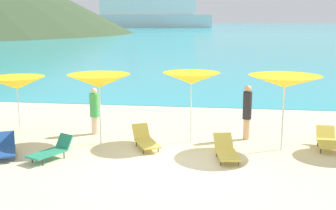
{
  "coord_description": "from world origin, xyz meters",
  "views": [
    {
      "loc": [
        1.35,
        -11.47,
        4.09
      ],
      "look_at": [
        -0.61,
        2.68,
        1.2
      ],
      "focal_mm": 45.38,
      "sensor_mm": 36.0,
      "label": 1
    }
  ],
  "objects": [
    {
      "name": "lounge_chair_8",
      "position": [
        4.62,
        2.23,
        0.28
      ],
      "size": [
        0.71,
        1.53,
        0.61
      ],
      "rotation": [
        0.0,
        0.0,
        -0.08
      ],
      "color": "#D8BF4C",
      "rests_on": "ground_plane"
    },
    {
      "name": "beachgoer_3",
      "position": [
        -3.32,
        2.95,
        0.89
      ],
      "size": [
        0.35,
        0.35,
        1.69
      ],
      "rotation": [
        0.0,
        0.0,
        2.24
      ],
      "color": "beige",
      "rests_on": "ground_plane"
    },
    {
      "name": "beachgoer_1",
      "position": [
        2.09,
        2.99,
        1.03
      ],
      "size": [
        0.3,
        0.3,
        1.9
      ],
      "rotation": [
        0.0,
        0.0,
        5.1
      ],
      "color": "#DBAA84",
      "rests_on": "ground_plane"
    },
    {
      "name": "umbrella_1",
      "position": [
        -6.1,
        2.73,
        1.84
      ],
      "size": [
        2.18,
        2.18,
        2.06
      ],
      "color": "silver",
      "rests_on": "ground_plane"
    },
    {
      "name": "lounge_chair_9",
      "position": [
        -5.3,
        0.14,
        0.25
      ],
      "size": [
        1.29,
        1.73,
        0.57
      ],
      "rotation": [
        0.0,
        0.0,
        0.48
      ],
      "color": "#1E478C",
      "rests_on": "ground_plane"
    },
    {
      "name": "umbrella_4",
      "position": [
        3.15,
        1.93,
        2.2
      ],
      "size": [
        2.37,
        2.37,
        2.39
      ],
      "color": "silver",
      "rests_on": "ground_plane"
    },
    {
      "name": "lounge_chair_2",
      "position": [
        -3.73,
        0.01,
        0.28
      ],
      "size": [
        1.11,
        1.48,
        0.65
      ],
      "rotation": [
        0.0,
        0.0,
        -0.47
      ],
      "color": "#268C66",
      "rests_on": "ground_plane"
    },
    {
      "name": "umbrella_3",
      "position": [
        0.2,
        2.44,
        2.17
      ],
      "size": [
        2.11,
        2.11,
        2.37
      ],
      "color": "silver",
      "rests_on": "ground_plane"
    },
    {
      "name": "ground_plane",
      "position": [
        0.0,
        10.0,
        -0.15
      ],
      "size": [
        50.0,
        100.0,
        0.3
      ],
      "primitive_type": "cube",
      "color": "beige"
    },
    {
      "name": "ocean_water",
      "position": [
        0.0,
        228.18,
        0.01
      ],
      "size": [
        650.0,
        440.0,
        0.02
      ],
      "primitive_type": "cube",
      "color": "#2DADBC",
      "rests_on": "ground_plane"
    },
    {
      "name": "cruise_ship",
      "position": [
        -37.97,
        199.45,
        7.69
      ],
      "size": [
        63.17,
        18.95,
        20.29
      ],
      "rotation": [
        0.0,
        0.0,
        0.17
      ],
      "color": "silver",
      "rests_on": "ocean_water"
    },
    {
      "name": "umbrella_2",
      "position": [
        -2.76,
        1.79,
        2.12
      ],
      "size": [
        2.07,
        2.07,
        2.34
      ],
      "color": "silver",
      "rests_on": "ground_plane"
    },
    {
      "name": "lounge_chair_0",
      "position": [
        -1.2,
        1.56,
        0.26
      ],
      "size": [
        1.21,
        1.65,
        0.64
      ],
      "rotation": [
        0.0,
        0.0,
        0.47
      ],
      "color": "#D8BF4C",
      "rests_on": "ground_plane"
    },
    {
      "name": "lounge_chair_3",
      "position": [
        1.4,
        0.78,
        0.26
      ],
      "size": [
        0.86,
        1.68,
        0.61
      ],
      "rotation": [
        0.0,
        0.0,
        0.18
      ],
      "color": "#D8BF4C",
      "rests_on": "ground_plane"
    }
  ]
}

